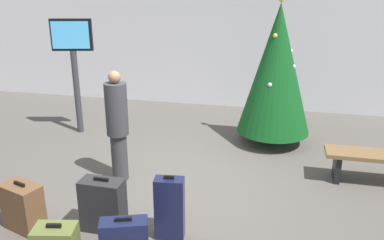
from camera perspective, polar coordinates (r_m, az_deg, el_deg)
name	(u,v)px	position (r m, az deg, el deg)	size (l,w,h in m)	color
ground_plane	(164,186)	(5.96, -4.03, -9.44)	(16.00, 16.00, 0.00)	#514C47
back_wall	(216,33)	(9.48, 3.45, 12.33)	(16.00, 0.20, 3.45)	silver
holiday_tree	(277,70)	(7.23, 11.97, 7.03)	(1.31, 1.31, 2.64)	#4C3319
flight_info_kiosk	(74,57)	(7.93, -16.55, 8.66)	(0.76, 0.27, 2.21)	#333338
waiting_bench	(379,161)	(6.48, 25.15, -5.34)	(1.53, 0.44, 0.48)	brown
traveller_0	(117,124)	(5.92, -10.60, -0.56)	(0.39, 0.39, 1.67)	#333338
suitcase_0	(170,208)	(4.71, -3.22, -12.44)	(0.36, 0.23, 0.79)	#141938
suitcase_3	(103,205)	(4.98, -12.56, -11.78)	(0.52, 0.27, 0.69)	#232326
suitcase_5	(23,207)	(5.30, -22.99, -11.36)	(0.55, 0.42, 0.62)	brown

